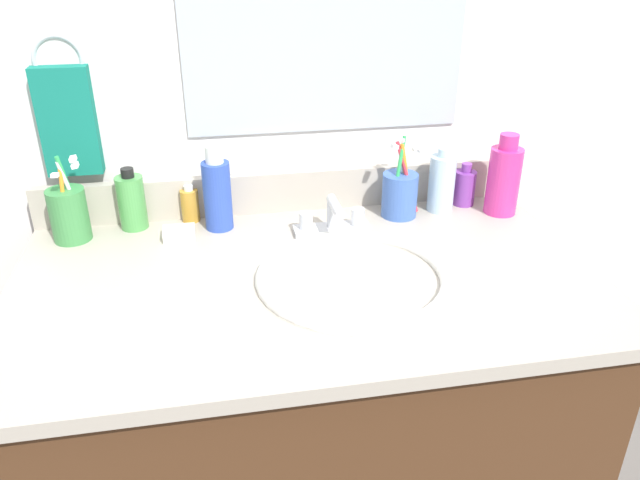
# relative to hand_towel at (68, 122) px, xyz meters

# --- Properties ---
(vanity_cabinet) EXTENTS (1.03, 0.58, 0.80)m
(vanity_cabinet) POSITION_rel_hand_towel_xyz_m (0.43, -0.32, -0.65)
(vanity_cabinet) COLOR #4C2D19
(vanity_cabinet) RESTS_ON ground_plane
(countertop) EXTENTS (1.07, 0.63, 0.03)m
(countertop) POSITION_rel_hand_towel_xyz_m (0.43, -0.32, -0.23)
(countertop) COLOR #B2A899
(countertop) RESTS_ON vanity_cabinet
(backsplash) EXTENTS (1.07, 0.02, 0.09)m
(backsplash) POSITION_rel_hand_towel_xyz_m (0.43, -0.02, -0.17)
(backsplash) COLOR #B2A899
(backsplash) RESTS_ON countertop
(back_wall) EXTENTS (2.17, 0.04, 1.30)m
(back_wall) POSITION_rel_hand_towel_xyz_m (0.43, 0.04, -0.40)
(back_wall) COLOR white
(back_wall) RESTS_ON ground_plane
(towel_ring) EXTENTS (0.10, 0.01, 0.10)m
(towel_ring) POSITION_rel_hand_towel_xyz_m (0.00, 0.02, 0.12)
(towel_ring) COLOR silver
(hand_towel) EXTENTS (0.11, 0.04, 0.22)m
(hand_towel) POSITION_rel_hand_towel_xyz_m (0.00, 0.00, 0.00)
(hand_towel) COLOR #147260
(sink_basin) EXTENTS (0.36, 0.36, 0.11)m
(sink_basin) POSITION_rel_hand_towel_xyz_m (0.52, -0.35, -0.25)
(sink_basin) COLOR white
(sink_basin) RESTS_ON countertop
(faucet) EXTENTS (0.16, 0.10, 0.08)m
(faucet) POSITION_rel_hand_towel_xyz_m (0.52, -0.16, -0.19)
(faucet) COLOR silver
(faucet) RESTS_ON countertop
(bottle_shampoo_blue) EXTENTS (0.06, 0.06, 0.18)m
(bottle_shampoo_blue) POSITION_rel_hand_towel_xyz_m (0.29, -0.09, -0.14)
(bottle_shampoo_blue) COLOR #2D4CB2
(bottle_shampoo_blue) RESTS_ON countertop
(bottle_oil_amber) EXTENTS (0.04, 0.04, 0.08)m
(bottle_oil_amber) POSITION_rel_hand_towel_xyz_m (0.23, -0.04, -0.18)
(bottle_oil_amber) COLOR gold
(bottle_oil_amber) RESTS_ON countertop
(bottle_cream_purple) EXTENTS (0.05, 0.05, 0.10)m
(bottle_cream_purple) POSITION_rel_hand_towel_xyz_m (0.84, -0.06, -0.18)
(bottle_cream_purple) COLOR #7A3899
(bottle_cream_purple) RESTS_ON countertop
(bottle_gel_clear) EXTENTS (0.06, 0.06, 0.14)m
(bottle_gel_clear) POSITION_rel_hand_towel_xyz_m (0.78, -0.09, -0.15)
(bottle_gel_clear) COLOR silver
(bottle_gel_clear) RESTS_ON countertop
(bottle_soap_pink) EXTENTS (0.07, 0.07, 0.18)m
(bottle_soap_pink) POSITION_rel_hand_towel_xyz_m (0.91, -0.12, -0.14)
(bottle_soap_pink) COLOR #D8338C
(bottle_soap_pink) RESTS_ON countertop
(bottle_toner_green) EXTENTS (0.06, 0.06, 0.13)m
(bottle_toner_green) POSITION_rel_hand_towel_xyz_m (0.11, -0.05, -0.16)
(bottle_toner_green) COLOR #4C9E4C
(bottle_toner_green) RESTS_ON countertop
(cup_green) EXTENTS (0.07, 0.08, 0.18)m
(cup_green) POSITION_rel_hand_towel_xyz_m (-0.01, -0.09, -0.16)
(cup_green) COLOR #3F8C47
(cup_green) RESTS_ON countertop
(cup_blue_plastic) EXTENTS (0.08, 0.08, 0.18)m
(cup_blue_plastic) POSITION_rel_hand_towel_xyz_m (0.68, -0.10, -0.17)
(cup_blue_plastic) COLOR #3F66B7
(cup_blue_plastic) RESTS_ON countertop
(soap_bar) EXTENTS (0.06, 0.04, 0.02)m
(soap_bar) POSITION_rel_hand_towel_xyz_m (0.20, -0.13, -0.21)
(soap_bar) COLOR white
(soap_bar) RESTS_ON countertop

